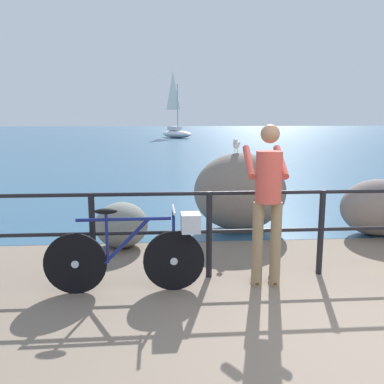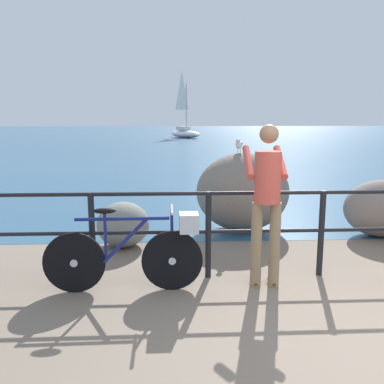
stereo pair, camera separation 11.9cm
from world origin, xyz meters
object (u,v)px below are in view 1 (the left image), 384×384
Objects in this scene: breakwater_boulder_left at (122,225)px; breakwater_boulder_right at (378,207)px; breakwater_boulder_main at (240,192)px; seagull at (236,144)px; bicycle at (139,250)px; person_at_railing at (268,198)px; sailboat at (176,130)px.

breakwater_boulder_right reaches higher than breakwater_boulder_left.
seagull reaches higher than breakwater_boulder_main.
breakwater_boulder_left is 2.29m from seagull.
breakwater_boulder_main is at bearing 56.41° from bicycle.
breakwater_boulder_right is (2.27, 1.85, -0.54)m from person_at_railing.
seagull is (1.81, 0.88, 1.10)m from breakwater_boulder_left.
seagull is at bearing 131.68° from breakwater_boulder_main.
seagull is (0.08, 2.40, 0.43)m from person_at_railing.
seagull is 0.06× the size of sailboat.
breakwater_boulder_main is 4.48× the size of seagull.
sailboat reaches higher than breakwater_boulder_left.
seagull is (1.47, 2.47, 0.96)m from bicycle.
bicycle is 4.98× the size of seagull.
bicycle is at bearing -78.04° from breakwater_boulder_left.
person_at_railing reaches higher than breakwater_boulder_right.
person_at_railing is 2.40m from breakwater_boulder_left.
breakwater_boulder_main reaches higher than breakwater_boulder_right.
person_at_railing reaches higher than breakwater_boulder_main.
breakwater_boulder_main is 2.07m from breakwater_boulder_left.
breakwater_boulder_main is 0.79m from seagull.
breakwater_boulder_main is at bearing 167.39° from breakwater_boulder_right.
breakwater_boulder_right is 32.85m from sailboat.
breakwater_boulder_left is (-1.73, 1.52, -0.67)m from person_at_railing.
person_at_railing reaches higher than seagull.
breakwater_boulder_left is at bearing -175.27° from breakwater_boulder_right.
bicycle is at bearing -122.69° from breakwater_boulder_main.
bicycle is 1.11× the size of breakwater_boulder_main.
person_at_railing reaches higher than bicycle.
bicycle is 3.03m from seagull.
breakwater_boulder_left is at bearing -47.24° from seagull.
bicycle is at bearing -152.33° from breakwater_boulder_right.
sailboat is at bearing 86.63° from breakwater_boulder_left.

